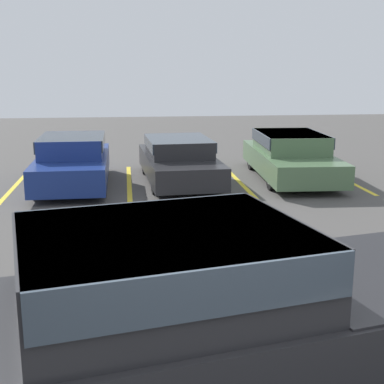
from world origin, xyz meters
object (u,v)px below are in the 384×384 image
(parked_sedan_b, at_px, (179,159))
(parked_sedan_c, at_px, (290,154))
(parked_sedan_a, at_px, (73,160))
(pickup_truck, at_px, (203,327))

(parked_sedan_b, height_order, parked_sedan_c, parked_sedan_c)
(parked_sedan_c, bearing_deg, parked_sedan_a, -84.65)
(pickup_truck, height_order, parked_sedan_b, pickup_truck)
(pickup_truck, xyz_separation_m, parked_sedan_b, (0.77, 9.86, -0.26))
(pickup_truck, relative_size, parked_sedan_b, 1.46)
(parked_sedan_a, bearing_deg, parked_sedan_b, 92.54)
(parked_sedan_a, height_order, parked_sedan_c, parked_sedan_a)
(pickup_truck, distance_m, parked_sedan_c, 10.69)
(parked_sedan_b, relative_size, parked_sedan_c, 0.92)
(parked_sedan_a, height_order, parked_sedan_b, parked_sedan_a)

